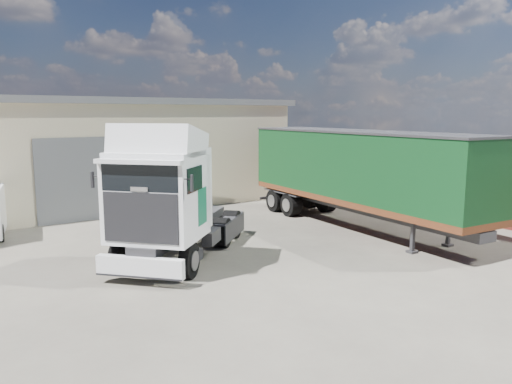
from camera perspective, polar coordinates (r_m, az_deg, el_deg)
ground at (r=14.78m, az=0.02°, el=-9.15°), size 120.00×120.00×0.00m
brick_boundary_wall at (r=26.45m, az=13.22°, el=1.48°), size 0.35×26.00×2.50m
tractor_unit at (r=15.39m, az=-9.89°, el=-1.55°), size 6.32×6.07×4.33m
box_trailer at (r=20.37m, az=11.49°, el=2.58°), size 3.48×11.96×3.92m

